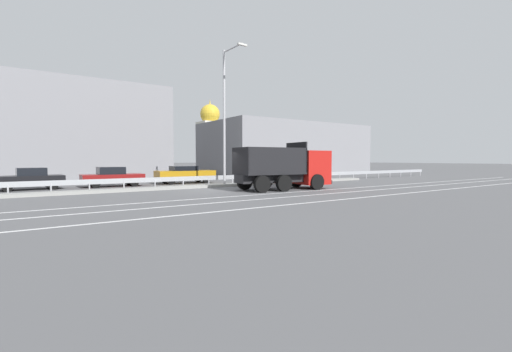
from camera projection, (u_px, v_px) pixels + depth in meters
name	position (u px, v px, depth m)	size (l,w,h in m)	color
ground_plane	(218.00, 190.00, 22.46)	(320.00, 320.00, 0.00)	#565659
lane_strip_0	(300.00, 192.00, 21.38)	(60.22, 0.16, 0.01)	silver
lane_strip_1	(322.00, 194.00, 19.82)	(60.22, 0.16, 0.01)	silver
lane_strip_2	(355.00, 198.00, 17.82)	(60.22, 0.16, 0.01)	silver
median_island	(202.00, 186.00, 24.55)	(33.12, 1.10, 0.18)	gray
median_guardrail	(196.00, 179.00, 25.30)	(60.22, 0.09, 0.78)	#9EA0A5
dump_truck	(293.00, 170.00, 23.24)	(6.71, 3.17, 3.18)	red
median_road_sign	(275.00, 171.00, 28.24)	(0.71, 0.16, 2.09)	white
street_lamp_1	(226.00, 111.00, 25.11)	(0.71, 2.58, 10.03)	#ADADB2
parked_car_2	(30.00, 179.00, 22.77)	(4.11, 2.23, 1.47)	black
parked_car_3	(112.00, 177.00, 25.41)	(4.29, 1.91, 1.46)	maroon
parked_car_4	(185.00, 174.00, 28.86)	(4.91, 2.07, 1.46)	#B27A14
background_building_0	(37.00, 132.00, 34.20)	(23.34, 13.67, 9.40)	gray
background_building_1	(285.00, 149.00, 48.80)	(22.01, 12.35, 6.87)	gray
church_tower	(210.00, 139.00, 56.62)	(3.60, 3.60, 11.96)	silver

